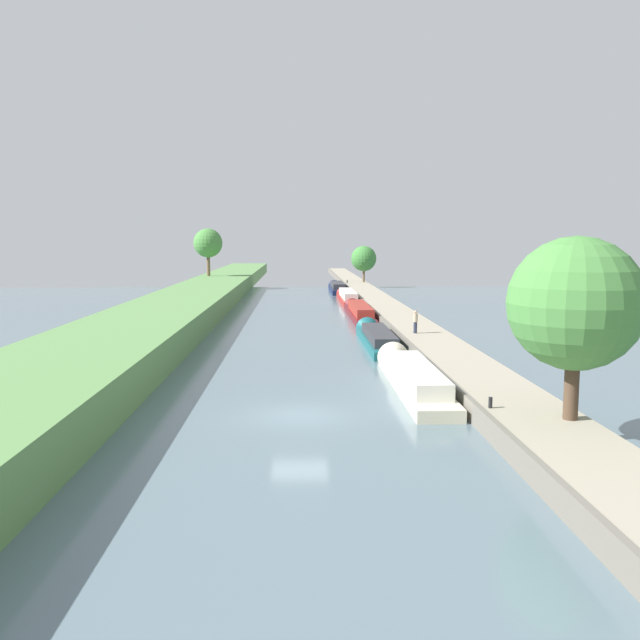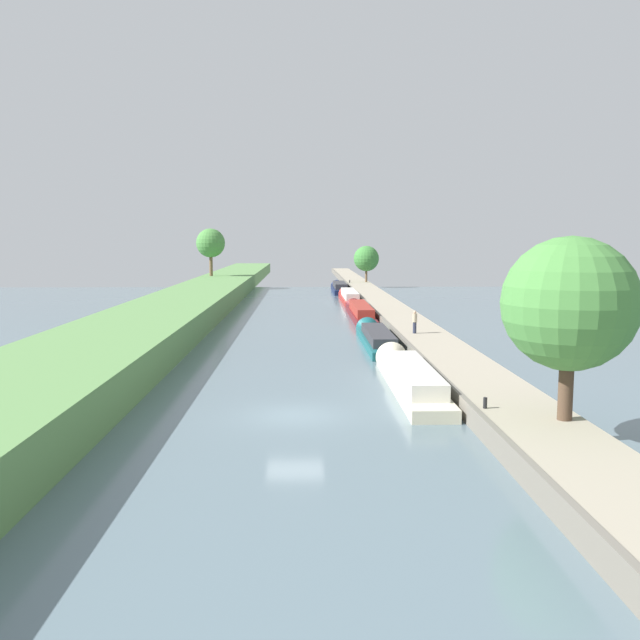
{
  "view_description": "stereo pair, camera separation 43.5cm",
  "coord_description": "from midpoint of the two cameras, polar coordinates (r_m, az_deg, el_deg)",
  "views": [
    {
      "loc": [
        -0.06,
        -28.51,
        7.65
      ],
      "look_at": [
        1.78,
        26.6,
        1.0
      ],
      "focal_mm": 37.46,
      "sensor_mm": 36.0,
      "label": 1
    },
    {
      "loc": [
        0.38,
        -28.52,
        7.65
      ],
      "look_at": [
        1.78,
        26.6,
        1.0
      ],
      "focal_mm": 37.46,
      "sensor_mm": 36.0,
      "label": 2
    }
  ],
  "objects": [
    {
      "name": "ground_plane",
      "position": [
        29.53,
        -1.73,
        -8.15
      ],
      "size": [
        160.0,
        160.0,
        0.0
      ],
      "primitive_type": "plane",
      "color": "slate"
    },
    {
      "name": "left_grassy_bank",
      "position": [
        31.49,
        -23.15,
        -5.79
      ],
      "size": [
        8.05,
        260.0,
        2.1
      ],
      "color": "#5B894C",
      "rests_on": "ground_plane"
    },
    {
      "name": "right_towpath",
      "position": [
        30.79,
        15.88,
        -6.93
      ],
      "size": [
        3.67,
        260.0,
        0.88
      ],
      "color": "#9E937F",
      "rests_on": "ground_plane"
    },
    {
      "name": "stone_quay",
      "position": [
        30.26,
        12.31,
        -7.02
      ],
      "size": [
        0.25,
        260.0,
        0.93
      ],
      "color": "#6B665B",
      "rests_on": "ground_plane"
    },
    {
      "name": "narrowboat_cream",
      "position": [
        35.44,
        7.96,
        -4.76
      ],
      "size": [
        2.08,
        14.4,
        2.06
      ],
      "color": "beige",
      "rests_on": "ground_plane"
    },
    {
      "name": "narrowboat_teal",
      "position": [
        49.35,
        5.05,
        -1.49
      ],
      "size": [
        1.99,
        13.82,
        1.89
      ],
      "color": "#195B60",
      "rests_on": "ground_plane"
    },
    {
      "name": "narrowboat_maroon",
      "position": [
        65.85,
        3.62,
        0.71
      ],
      "size": [
        1.89,
        16.58,
        2.05
      ],
      "color": "maroon",
      "rests_on": "ground_plane"
    },
    {
      "name": "narrowboat_red",
      "position": [
        82.73,
        2.65,
        1.99
      ],
      "size": [
        1.87,
        16.23,
        2.06
      ],
      "color": "maroon",
      "rests_on": "ground_plane"
    },
    {
      "name": "narrowboat_navy",
      "position": [
        98.89,
        1.78,
        2.78
      ],
      "size": [
        2.05,
        14.23,
        2.08
      ],
      "color": "#141E42",
      "rests_on": "ground_plane"
    },
    {
      "name": "tree_rightbank_near",
      "position": [
        26.45,
        20.99,
        1.27
      ],
      "size": [
        5.01,
        5.01,
        6.92
      ],
      "color": "#4C3828",
      "rests_on": "right_towpath"
    },
    {
      "name": "tree_rightbank_midnear",
      "position": [
        107.22,
        4.1,
        5.25
      ],
      "size": [
        4.05,
        4.05,
        5.79
      ],
      "color": "brown",
      "rests_on": "right_towpath"
    },
    {
      "name": "tree_leftbank_downstream",
      "position": [
        104.14,
        -9.21,
        6.49
      ],
      "size": [
        4.42,
        4.42,
        7.26
      ],
      "color": "brown",
      "rests_on": "left_grassy_bank"
    },
    {
      "name": "person_walking",
      "position": [
        48.91,
        8.35,
        -0.12
      ],
      "size": [
        0.34,
        0.34,
        1.66
      ],
      "color": "#282D42",
      "rests_on": "right_towpath"
    },
    {
      "name": "mooring_bollard_near",
      "position": [
        27.97,
        14.36,
        -6.87
      ],
      "size": [
        0.16,
        0.16,
        0.45
      ],
      "color": "black",
      "rests_on": "right_towpath"
    },
    {
      "name": "mooring_bollard_far",
      "position": [
        105.21,
        2.67,
        3.31
      ],
      "size": [
        0.16,
        0.16,
        0.45
      ],
      "color": "black",
      "rests_on": "right_towpath"
    }
  ]
}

